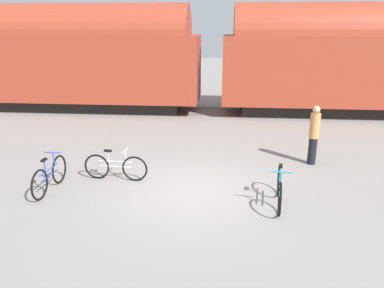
{
  "coord_description": "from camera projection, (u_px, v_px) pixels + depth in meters",
  "views": [
    {
      "loc": [
        0.74,
        -8.66,
        4.05
      ],
      "look_at": [
        -0.1,
        0.52,
        1.1
      ],
      "focal_mm": 35.0,
      "sensor_mm": 36.0,
      "label": 1
    }
  ],
  "objects": [
    {
      "name": "ground_plane",
      "position": [
        194.0,
        191.0,
        9.51
      ],
      "size": [
        80.0,
        80.0,
        0.0
      ],
      "primitive_type": "plane",
      "color": "gray"
    },
    {
      "name": "freight_train",
      "position": [
        211.0,
        57.0,
        17.47
      ],
      "size": [
        24.39,
        2.99,
        5.0
      ],
      "color": "black",
      "rests_on": "ground_plane"
    },
    {
      "name": "rail_near",
      "position": [
        209.0,
        115.0,
        17.58
      ],
      "size": [
        36.39,
        0.07,
        0.01
      ],
      "primitive_type": "cube",
      "color": "#4C4238",
      "rests_on": "ground_plane"
    },
    {
      "name": "rail_far",
      "position": [
        211.0,
        108.0,
        18.94
      ],
      "size": [
        36.39,
        0.07,
        0.01
      ],
      "primitive_type": "cube",
      "color": "#4C4238",
      "rests_on": "ground_plane"
    },
    {
      "name": "bicycle_teal",
      "position": [
        279.0,
        189.0,
        8.72
      ],
      "size": [
        0.46,
        1.82,
        0.95
      ],
      "color": "black",
      "rests_on": "ground_plane"
    },
    {
      "name": "bicycle_silver",
      "position": [
        116.0,
        167.0,
        10.13
      ],
      "size": [
        1.78,
        0.46,
        0.88
      ],
      "color": "black",
      "rests_on": "ground_plane"
    },
    {
      "name": "bicycle_blue",
      "position": [
        50.0,
        176.0,
        9.46
      ],
      "size": [
        0.46,
        1.78,
        0.95
      ],
      "color": "black",
      "rests_on": "ground_plane"
    },
    {
      "name": "person_in_tan",
      "position": [
        314.0,
        135.0,
        11.13
      ],
      "size": [
        0.29,
        0.29,
        1.8
      ],
      "rotation": [
        0.0,
        0.0,
        0.81
      ],
      "color": "black",
      "rests_on": "ground_plane"
    }
  ]
}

